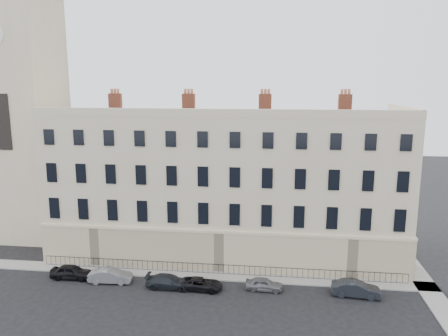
# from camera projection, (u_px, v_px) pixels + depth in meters

# --- Properties ---
(ground) EXTENTS (160.00, 160.00, 0.00)m
(ground) POSITION_uv_depth(u_px,v_px,m) (281.00, 306.00, 35.96)
(ground) COLOR black
(ground) RESTS_ON ground
(terrace) EXTENTS (36.22, 12.22, 17.00)m
(terrace) POSITION_uv_depth(u_px,v_px,m) (227.00, 183.00, 46.89)
(terrace) COLOR beige
(terrace) RESTS_ON ground
(church_tower) EXTENTS (8.00, 8.13, 44.00)m
(church_tower) POSITION_uv_depth(u_px,v_px,m) (19.00, 78.00, 49.59)
(church_tower) COLOR beige
(church_tower) RESTS_ON ground
(pavement_terrace) EXTENTS (48.00, 2.00, 0.12)m
(pavement_terrace) POSITION_uv_depth(u_px,v_px,m) (177.00, 274.00, 42.02)
(pavement_terrace) COLOR gray
(pavement_terrace) RESTS_ON ground
(pavement_east_return) EXTENTS (2.00, 24.00, 0.12)m
(pavement_east_return) POSITION_uv_depth(u_px,v_px,m) (416.00, 273.00, 42.19)
(pavement_east_return) COLOR gray
(pavement_east_return) RESTS_ON ground
(railings) EXTENTS (35.00, 0.04, 0.96)m
(railings) POSITION_uv_depth(u_px,v_px,m) (218.00, 269.00, 41.84)
(railings) COLOR black
(railings) RESTS_ON ground
(car_a) EXTENTS (3.90, 1.63, 1.32)m
(car_a) POSITION_uv_depth(u_px,v_px,m) (71.00, 272.00, 41.00)
(car_a) COLOR black
(car_a) RESTS_ON ground
(car_b) EXTENTS (4.03, 1.66, 1.30)m
(car_b) POSITION_uv_depth(u_px,v_px,m) (110.00, 276.00, 40.21)
(car_b) COLOR slate
(car_b) RESTS_ON ground
(car_c) EXTENTS (4.16, 1.72, 1.20)m
(car_c) POSITION_uv_depth(u_px,v_px,m) (169.00, 282.00, 39.12)
(car_c) COLOR black
(car_c) RESTS_ON ground
(car_d) EXTENTS (3.91, 1.95, 1.06)m
(car_d) POSITION_uv_depth(u_px,v_px,m) (201.00, 284.00, 38.81)
(car_d) COLOR black
(car_d) RESTS_ON ground
(car_e) EXTENTS (3.38, 1.47, 1.13)m
(car_e) POSITION_uv_depth(u_px,v_px,m) (264.00, 284.00, 38.69)
(car_e) COLOR slate
(car_e) RESTS_ON ground
(car_f) EXTENTS (4.23, 1.77, 1.36)m
(car_f) POSITION_uv_depth(u_px,v_px,m) (356.00, 289.00, 37.57)
(car_f) COLOR black
(car_f) RESTS_ON ground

